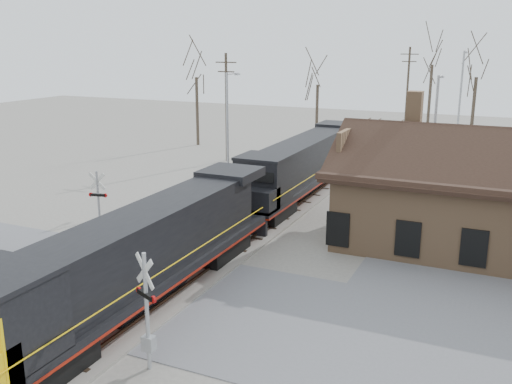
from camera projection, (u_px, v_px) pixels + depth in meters
ground at (159, 295)px, 24.43m from camera, size 140.00×140.00×0.00m
road at (159, 295)px, 24.42m from camera, size 60.00×9.00×0.03m
track_main at (287, 205)px, 37.60m from camera, size 3.40×90.00×0.24m
track_siding at (227, 198)px, 39.41m from camera, size 3.40×90.00×0.24m
depot at (482, 203)px, 29.56m from camera, size 15.20×9.31×7.90m
locomotive_lead at (134, 261)px, 22.44m from camera, size 2.79×18.68×4.14m
locomotive_trailing at (300, 167)px, 39.11m from camera, size 2.79×18.68×3.92m
crossbuck_near at (147, 316)px, 18.48m from camera, size 1.09×0.57×4.09m
crossbuck_far at (99, 207)px, 31.07m from camera, size 1.07×0.33×3.79m
streetlight_a at (228, 124)px, 41.18m from camera, size 0.25×2.04×8.39m
streetlight_b at (435, 132)px, 37.72m from camera, size 0.25×2.04×8.41m
streetlight_c at (460, 101)px, 50.23m from camera, size 0.25×2.04×9.75m
utility_pole_a at (226, 106)px, 50.64m from camera, size 2.00×0.24×9.55m
utility_pole_b at (407, 90)px, 64.21m from camera, size 2.00×0.24×9.94m
tree_a at (196, 66)px, 57.76m from camera, size 4.66×4.66×11.41m
tree_b at (318, 75)px, 58.36m from camera, size 4.13×4.13×10.12m
tree_c at (433, 52)px, 61.26m from camera, size 5.38×5.38×13.19m
tree_d at (478, 64)px, 53.48m from camera, size 4.83×4.83×11.84m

